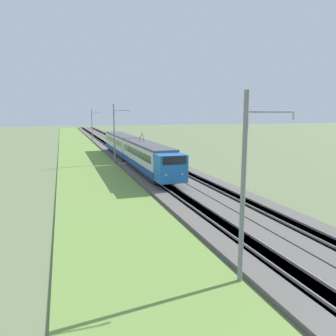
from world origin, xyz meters
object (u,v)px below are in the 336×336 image
(passenger_train, at_px, (132,149))
(catenary_mast_near, at_px, (244,188))
(catenary_mast_mid, at_px, (115,134))
(catenary_mast_far, at_px, (92,126))

(passenger_train, distance_m, catenary_mast_near, 36.47)
(catenary_mast_mid, bearing_deg, catenary_mast_near, -180.00)
(passenger_train, bearing_deg, catenary_mast_far, -176.00)
(passenger_train, xyz_separation_m, catenary_mast_mid, (0.11, 2.55, 2.26))
(passenger_train, distance_m, catenary_mast_mid, 3.41)
(passenger_train, distance_m, catenary_mast_far, 36.68)
(passenger_train, relative_size, catenary_mast_far, 4.48)
(catenary_mast_near, relative_size, catenary_mast_mid, 0.97)
(passenger_train, height_order, catenary_mast_near, catenary_mast_near)
(passenger_train, height_order, catenary_mast_far, catenary_mast_far)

